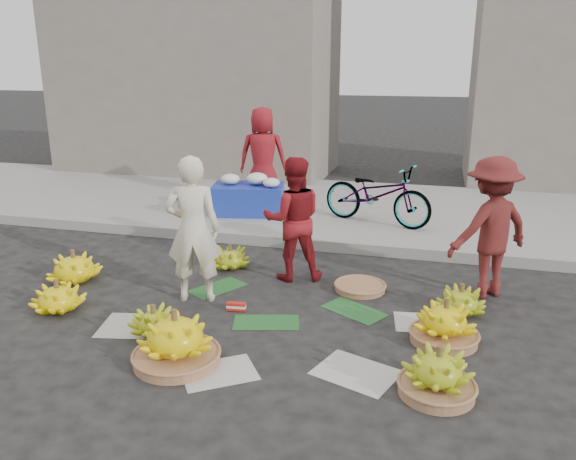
% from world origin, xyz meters
% --- Properties ---
extents(ground, '(80.00, 80.00, 0.00)m').
position_xyz_m(ground, '(0.00, 0.00, 0.00)').
color(ground, black).
rests_on(ground, ground).
extents(curb, '(40.00, 0.25, 0.15)m').
position_xyz_m(curb, '(0.00, 2.20, 0.07)').
color(curb, gray).
rests_on(curb, ground).
extents(sidewalk, '(40.00, 4.00, 0.12)m').
position_xyz_m(sidewalk, '(0.00, 4.30, 0.06)').
color(sidewalk, gray).
rests_on(sidewalk, ground).
extents(building_left, '(6.00, 3.00, 4.00)m').
position_xyz_m(building_left, '(-4.00, 7.20, 2.00)').
color(building_left, gray).
rests_on(building_left, sidewalk).
extents(newspaper_scatter, '(3.20, 1.80, 0.00)m').
position_xyz_m(newspaper_scatter, '(0.00, -0.80, 0.00)').
color(newspaper_scatter, '#BCB7AE').
rests_on(newspaper_scatter, ground).
extents(banana_leaves, '(2.00, 1.00, 0.00)m').
position_xyz_m(banana_leaves, '(-0.10, 0.20, 0.00)').
color(banana_leaves, '#1A4E21').
rests_on(banana_leaves, ground).
extents(banana_bunch_0, '(0.71, 0.71, 0.35)m').
position_xyz_m(banana_bunch_0, '(-2.26, -0.50, 0.15)').
color(banana_bunch_0, yellow).
rests_on(banana_bunch_0, ground).
extents(banana_bunch_1, '(0.55, 0.55, 0.28)m').
position_xyz_m(banana_bunch_1, '(-1.07, -0.67, 0.12)').
color(banana_bunch_1, '#839E16').
rests_on(banana_bunch_1, ground).
extents(banana_bunch_2, '(0.74, 0.74, 0.49)m').
position_xyz_m(banana_bunch_2, '(-0.61, -1.14, 0.22)').
color(banana_bunch_2, brown).
rests_on(banana_bunch_2, ground).
extents(banana_bunch_3, '(0.59, 0.59, 0.42)m').
position_xyz_m(banana_bunch_3, '(1.55, -1.05, 0.17)').
color(banana_bunch_3, brown).
rests_on(banana_bunch_3, ground).
extents(banana_bunch_4, '(0.70, 0.70, 0.43)m').
position_xyz_m(banana_bunch_4, '(1.60, -0.15, 0.18)').
color(banana_bunch_4, brown).
rests_on(banana_bunch_4, ground).
extents(banana_bunch_5, '(0.49, 0.49, 0.31)m').
position_xyz_m(banana_bunch_5, '(1.76, 0.56, 0.13)').
color(banana_bunch_5, '#839E16').
rests_on(banana_bunch_5, ground).
extents(banana_bunch_6, '(0.84, 0.84, 0.39)m').
position_xyz_m(banana_bunch_6, '(-2.59, 0.26, 0.17)').
color(banana_bunch_6, yellow).
rests_on(banana_bunch_6, ground).
extents(banana_bunch_7, '(0.56, 0.56, 0.31)m').
position_xyz_m(banana_bunch_7, '(-0.99, 1.17, 0.13)').
color(banana_bunch_7, '#839E16').
rests_on(banana_bunch_7, ground).
extents(basket_spare, '(0.74, 0.74, 0.06)m').
position_xyz_m(basket_spare, '(0.68, 0.87, 0.03)').
color(basket_spare, brown).
rests_on(basket_spare, ground).
extents(incense_stack, '(0.21, 0.09, 0.08)m').
position_xyz_m(incense_stack, '(-0.48, -0.02, 0.05)').
color(incense_stack, red).
rests_on(incense_stack, ground).
extents(vendor_cream, '(0.66, 0.53, 1.58)m').
position_xyz_m(vendor_cream, '(-1.01, 0.16, 0.79)').
color(vendor_cream, beige).
rests_on(vendor_cream, ground).
extents(vendor_red, '(0.85, 0.76, 1.46)m').
position_xyz_m(vendor_red, '(-0.15, 1.04, 0.73)').
color(vendor_red, maroon).
rests_on(vendor_red, ground).
extents(man_striped, '(1.14, 1.06, 1.54)m').
position_xyz_m(man_striped, '(2.02, 1.11, 0.77)').
color(man_striped, maroon).
rests_on(man_striped, ground).
extents(flower_table, '(1.24, 0.92, 0.65)m').
position_xyz_m(flower_table, '(-1.49, 3.33, 0.39)').
color(flower_table, navy).
rests_on(flower_table, sidewalk).
extents(grey_bucket, '(0.27, 0.27, 0.30)m').
position_xyz_m(grey_bucket, '(-2.43, 2.98, 0.27)').
color(grey_bucket, slate).
rests_on(grey_bucket, sidewalk).
extents(flower_vendor, '(0.91, 0.71, 1.65)m').
position_xyz_m(flower_vendor, '(-1.46, 4.03, 0.95)').
color(flower_vendor, maroon).
rests_on(flower_vendor, sidewalk).
extents(bicycle, '(1.11, 1.83, 0.91)m').
position_xyz_m(bicycle, '(0.58, 3.27, 0.57)').
color(bicycle, gray).
rests_on(bicycle, sidewalk).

